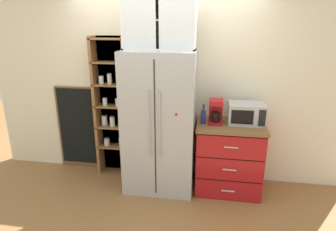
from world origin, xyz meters
The scene contains 11 objects.
ground_plane centered at (0.00, 0.00, 0.00)m, with size 10.73×10.73×0.00m, color olive.
wall_back_cream centered at (0.00, 0.40, 1.27)m, with size 5.03×0.10×2.55m, color silver.
refrigerator centered at (0.00, 0.01, 0.91)m, with size 0.89×0.70×1.82m.
pantry_shelf_column centered at (-0.73, 0.30, 1.00)m, with size 0.53×0.24×1.97m.
counter_cabinet centered at (0.89, 0.05, 0.46)m, with size 0.85×0.63×0.92m.
microwave centered at (1.07, 0.10, 1.05)m, with size 0.44×0.33×0.26m.
coffee_maker centered at (0.70, 0.06, 1.08)m, with size 0.17×0.20×0.31m.
mug_navy centered at (0.90, 0.00, 0.96)m, with size 0.11×0.08×0.09m.
bottle_cobalt centered at (0.55, 0.01, 1.03)m, with size 0.06×0.06×0.25m.
upper_cabinet centered at (0.00, 0.06, 2.15)m, with size 0.86×0.32×0.67m.
chalkboard_menu centered at (-1.31, 0.33, 0.63)m, with size 0.60×0.04×1.26m.
Camera 1 is at (0.66, -3.43, 2.13)m, focal length 30.83 mm.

